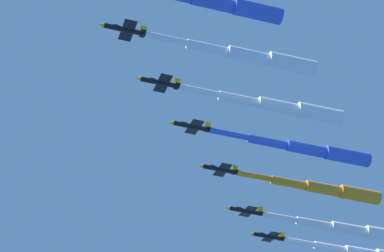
% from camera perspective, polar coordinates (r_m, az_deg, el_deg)
% --- Properties ---
extents(jet_lead, '(33.16, 36.57, 4.52)m').
position_cam_1_polar(jet_lead, '(173.67, 1.49, 8.29)').
color(jet_lead, black).
extents(jet_port_inner, '(34.00, 37.81, 4.48)m').
position_cam_1_polar(jet_port_inner, '(184.11, 3.90, 4.72)').
color(jet_port_inner, black).
extents(jet_starboard_inner, '(34.38, 38.39, 4.46)m').
position_cam_1_polar(jet_starboard_inner, '(194.52, 5.89, 1.33)').
color(jet_starboard_inner, black).
extents(jet_port_mid, '(35.90, 39.60, 4.55)m').
position_cam_1_polar(jet_port_mid, '(207.03, 7.80, -1.54)').
color(jet_port_mid, black).
extents(jet_starboard_mid, '(34.14, 37.77, 4.48)m').
position_cam_1_polar(jet_starboard_mid, '(218.20, 8.87, -4.17)').
color(jet_starboard_mid, black).
extents(jet_port_outer, '(35.61, 39.47, 4.53)m').
position_cam_1_polar(jet_port_outer, '(230.46, 10.57, -6.83)').
color(jet_port_outer, black).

